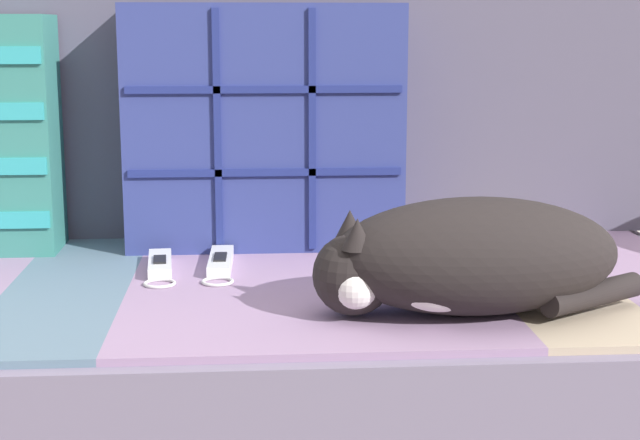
{
  "coord_description": "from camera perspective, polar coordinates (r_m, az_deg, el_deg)",
  "views": [
    {
      "loc": [
        0.09,
        -1.35,
        0.74
      ],
      "look_at": [
        0.19,
        0.05,
        0.46
      ],
      "focal_mm": 55.0,
      "sensor_mm": 36.0,
      "label": 1
    }
  ],
  "objects": [
    {
      "name": "game_remote_far",
      "position": [
        1.57,
        -9.29,
        -2.64
      ],
      "size": [
        0.06,
        0.2,
        0.02
      ],
      "color": "white",
      "rests_on": "couch"
    },
    {
      "name": "game_remote_near",
      "position": [
        1.57,
        -5.81,
        -2.49
      ],
      "size": [
        0.05,
        0.21,
        0.02
      ],
      "color": "white",
      "rests_on": "couch"
    },
    {
      "name": "sleeping_cat",
      "position": [
        1.32,
        8.33,
        -2.23
      ],
      "size": [
        0.46,
        0.24,
        0.16
      ],
      "color": "black",
      "rests_on": "couch"
    },
    {
      "name": "throw_pillow_quilted",
      "position": [
        1.7,
        -3.26,
        5.41
      ],
      "size": [
        0.47,
        0.14,
        0.42
      ],
      "color": "navy",
      "rests_on": "couch"
    },
    {
      "name": "couch",
      "position": [
        1.59,
        -7.31,
        -9.54
      ],
      "size": [
        1.71,
        0.84,
        0.36
      ],
      "color": "brown",
      "rests_on": "ground_plane"
    },
    {
      "name": "sofa_backrest",
      "position": [
        1.84,
        -7.09,
        7.76
      ],
      "size": [
        1.68,
        0.14,
        0.54
      ],
      "color": "#514C60",
      "rests_on": "couch"
    }
  ]
}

